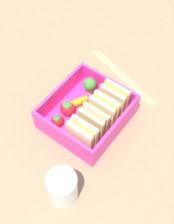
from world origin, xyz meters
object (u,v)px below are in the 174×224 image
at_px(strawberry_far_left, 68,108).
at_px(sandwich_center, 93,122).
at_px(broccoli_floret, 90,85).
at_px(chopstick_pair, 122,75).
at_px(strawberry_left, 57,120).
at_px(drinking_glass, 63,188).
at_px(carrot_stick_far_left, 79,101).
at_px(sandwich_left, 114,98).
at_px(sandwich_center_right, 82,134).
at_px(sandwich_center_left, 104,109).

bearing_deg(strawberry_far_left, sandwich_center, 89.47).
relative_size(broccoli_floret, chopstick_pair, 0.21).
bearing_deg(chopstick_pair, strawberry_left, -8.90).
bearing_deg(drinking_glass, sandwich_center, -165.60).
xyz_separation_m(strawberry_far_left, strawberry_left, (0.03, 0.00, -0.00)).
distance_m(sandwich_center, carrot_stick_far_left, 0.07).
height_order(strawberry_far_left, drinking_glass, drinking_glass).
relative_size(sandwich_left, strawberry_left, 1.95).
relative_size(strawberry_far_left, strawberry_left, 1.19).
bearing_deg(drinking_glass, strawberry_far_left, -143.62).
distance_m(sandwich_center_right, broccoli_floret, 0.12).
bearing_deg(carrot_stick_far_left, chopstick_pair, 168.28).
xyz_separation_m(carrot_stick_far_left, strawberry_left, (0.07, -0.00, 0.01)).
distance_m(strawberry_far_left, drinking_glass, 0.17).
xyz_separation_m(sandwich_center, carrot_stick_far_left, (-0.03, -0.06, -0.02)).
distance_m(chopstick_pair, drinking_glass, 0.31).
xyz_separation_m(sandwich_center_left, sandwich_center, (0.04, 0.00, 0.00)).
xyz_separation_m(sandwich_center_left, sandwich_center_right, (0.07, 0.00, 0.00)).
height_order(sandwich_center_left, drinking_glass, drinking_glass).
xyz_separation_m(sandwich_center, sandwich_center_right, (0.04, 0.00, 0.00)).
height_order(sandwich_center, broccoli_floret, sandwich_center).
xyz_separation_m(sandwich_center_left, drinking_glass, (0.17, 0.04, -0.01)).
xyz_separation_m(sandwich_center_right, carrot_stick_far_left, (-0.07, -0.06, -0.02)).
height_order(sandwich_center_right, broccoli_floret, sandwich_center_right).
bearing_deg(sandwich_left, broccoli_floret, -89.39).
relative_size(sandwich_left, sandwich_center_right, 1.00).
bearing_deg(strawberry_left, sandwich_center_right, 87.91).
xyz_separation_m(strawberry_left, drinking_glass, (0.10, 0.10, 0.01)).
height_order(sandwich_center_right, strawberry_left, sandwich_center_right).
height_order(sandwich_left, strawberry_far_left, sandwich_left).
height_order(sandwich_center_right, strawberry_far_left, sandwich_center_right).
relative_size(sandwich_left, carrot_stick_far_left, 1.63).
bearing_deg(sandwich_center_right, drinking_glass, 19.15).
bearing_deg(carrot_stick_far_left, sandwich_left, 122.27).
height_order(sandwich_left, carrot_stick_far_left, sandwich_left).
relative_size(sandwich_left, sandwich_center, 1.00).
bearing_deg(drinking_glass, sandwich_center_left, -168.48).
bearing_deg(sandwich_left, sandwich_center_right, 0.00).
bearing_deg(drinking_glass, broccoli_floret, -154.91).
bearing_deg(carrot_stick_far_left, sandwich_center, 62.07).
xyz_separation_m(carrot_stick_far_left, chopstick_pair, (-0.13, 0.03, -0.02)).
distance_m(sandwich_center_right, strawberry_left, 0.07).
distance_m(broccoli_floret, carrot_stick_far_left, 0.04).
relative_size(sandwich_center_right, carrot_stick_far_left, 1.63).
distance_m(sandwich_center, broccoli_floret, 0.09).
height_order(sandwich_center_right, drinking_glass, drinking_glass).
xyz_separation_m(sandwich_center, strawberry_far_left, (-0.00, -0.07, -0.01)).
distance_m(sandwich_center_right, chopstick_pair, 0.20).
xyz_separation_m(sandwich_left, strawberry_left, (0.10, -0.07, -0.02)).
height_order(carrot_stick_far_left, drinking_glass, drinking_glass).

